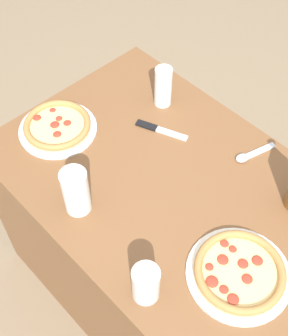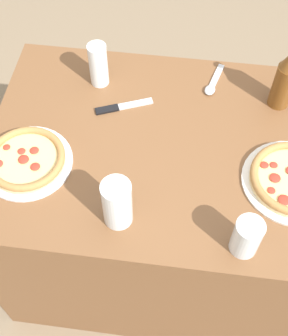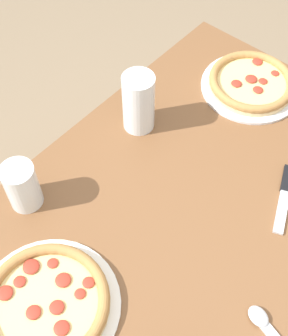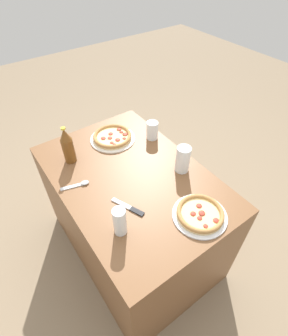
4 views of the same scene
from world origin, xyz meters
TOP-DOWN VIEW (x-y plane):
  - ground_plane at (0.00, 0.00)m, footprint 8.00×8.00m
  - table at (0.00, 0.00)m, footprint 1.13×0.76m
  - pizza_veggie at (-0.42, -0.12)m, footprint 0.26×0.26m
  - glass_water at (-0.13, -0.26)m, footprint 0.08×0.08m
  - glass_iced_tea at (0.21, -0.30)m, footprint 0.07×0.07m
  - glass_red_wine at (-0.27, 0.23)m, footprint 0.06×0.06m
  - beer_bottle at (0.31, 0.22)m, footprint 0.07×0.07m
  - knife at (-0.18, 0.13)m, footprint 0.18×0.09m
  - spoon at (0.10, 0.26)m, footprint 0.07×0.15m

SIDE VIEW (x-z plane):
  - ground_plane at x=0.00m, z-range 0.00..0.00m
  - table at x=0.00m, z-range 0.00..0.75m
  - knife at x=-0.18m, z-range 0.75..0.76m
  - spoon at x=0.10m, z-range 0.75..0.76m
  - pizza_veggie at x=-0.42m, z-range 0.75..0.79m
  - glass_iced_tea at x=0.21m, z-range 0.74..0.86m
  - glass_red_wine at x=-0.27m, z-range 0.74..0.89m
  - glass_water at x=-0.13m, z-range 0.74..0.90m
  - beer_bottle at x=0.31m, z-range 0.74..0.97m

